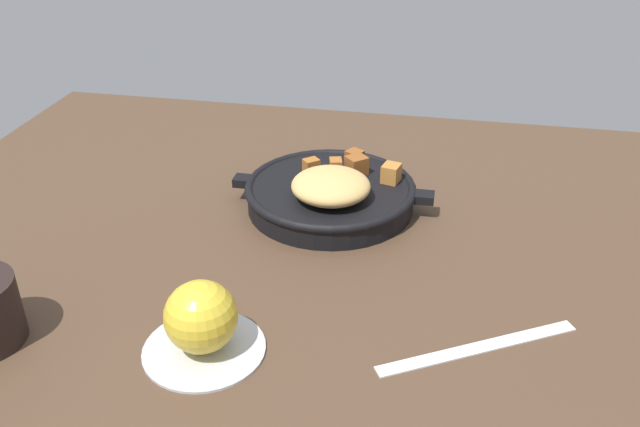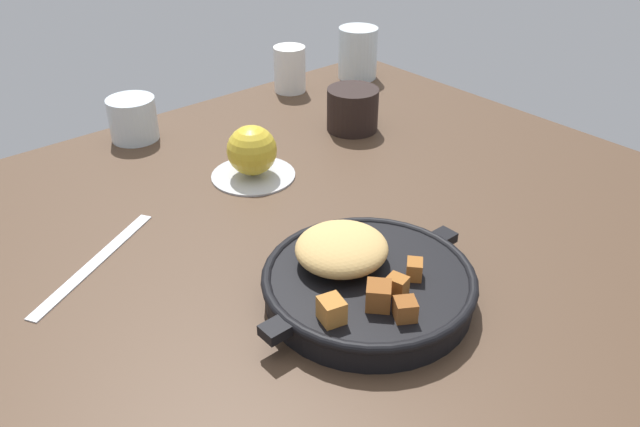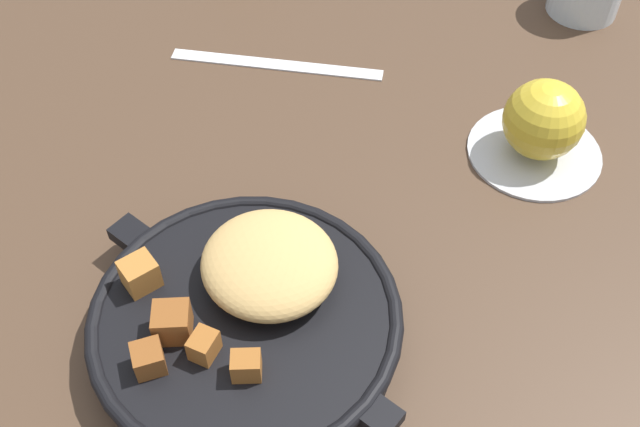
% 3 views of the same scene
% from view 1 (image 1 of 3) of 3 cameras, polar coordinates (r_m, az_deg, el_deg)
% --- Properties ---
extents(ground_plane, '(1.19, 0.99, 0.02)m').
position_cam_1_polar(ground_plane, '(0.86, -0.71, -4.28)').
color(ground_plane, '#473323').
extents(cast_iron_skillet, '(0.28, 0.24, 0.07)m').
position_cam_1_polar(cast_iron_skillet, '(0.95, 1.02, 1.76)').
color(cast_iron_skillet, black).
rests_on(cast_iron_skillet, ground_plane).
extents(saucer_plate, '(0.13, 0.13, 0.01)m').
position_cam_1_polar(saucer_plate, '(0.72, -9.58, -10.93)').
color(saucer_plate, '#B7BABF').
rests_on(saucer_plate, ground_plane).
extents(red_apple, '(0.07, 0.07, 0.07)m').
position_cam_1_polar(red_apple, '(0.70, -9.85, -8.43)').
color(red_apple, gold).
rests_on(red_apple, saucer_plate).
extents(butter_knife, '(0.20, 0.13, 0.00)m').
position_cam_1_polar(butter_knife, '(0.73, 13.01, -10.75)').
color(butter_knife, silver).
rests_on(butter_knife, ground_plane).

